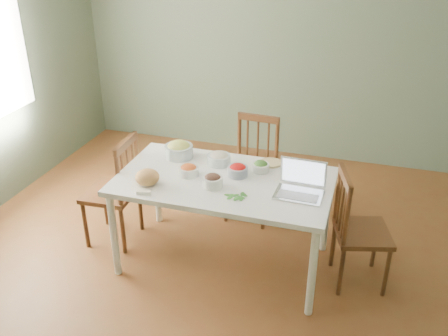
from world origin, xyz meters
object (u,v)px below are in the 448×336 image
(chair_right, at_px, (363,230))
(bowl_squash, at_px, (179,149))
(chair_far, at_px, (251,171))
(bread_boule, at_px, (147,177))
(laptop, at_px, (300,181))
(chair_left, at_px, (110,190))
(dining_table, at_px, (224,221))

(chair_right, distance_m, bowl_squash, 1.69)
(chair_far, relative_size, bread_boule, 5.31)
(chair_far, height_order, bread_boule, chair_far)
(chair_right, bearing_deg, chair_far, 41.82)
(chair_right, distance_m, bread_boule, 1.75)
(bread_boule, bearing_deg, laptop, 8.47)
(chair_left, bearing_deg, laptop, 83.38)
(dining_table, distance_m, chair_left, 1.08)
(dining_table, bearing_deg, bowl_squash, 150.73)
(chair_right, xyz_separation_m, bowl_squash, (-1.63, 0.20, 0.39))
(chair_far, xyz_separation_m, bread_boule, (-0.58, -1.04, 0.37))
(bread_boule, bearing_deg, chair_left, 150.99)
(chair_far, bearing_deg, bowl_squash, -132.86)
(chair_left, xyz_separation_m, bread_boule, (0.53, -0.29, 0.37))
(chair_far, height_order, chair_right, chair_far)
(chair_right, bearing_deg, chair_left, 75.75)
(chair_right, bearing_deg, laptop, 92.81)
(chair_right, height_order, laptop, laptop)
(chair_left, relative_size, laptop, 2.85)
(bread_boule, bearing_deg, dining_table, 25.33)
(chair_right, relative_size, bowl_squash, 3.97)
(dining_table, xyz_separation_m, chair_far, (0.03, 0.78, 0.10))
(chair_left, xyz_separation_m, laptop, (1.70, -0.12, 0.43))
(bowl_squash, bearing_deg, chair_left, -156.65)
(bowl_squash, distance_m, laptop, 1.18)
(bread_boule, xyz_separation_m, laptop, (1.17, 0.17, 0.06))
(chair_right, relative_size, bread_boule, 5.16)
(dining_table, height_order, chair_left, chair_left)
(chair_far, distance_m, chair_right, 1.30)
(chair_far, height_order, chair_left, chair_left)
(chair_left, bearing_deg, chair_right, 88.64)
(bowl_squash, bearing_deg, dining_table, -29.27)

